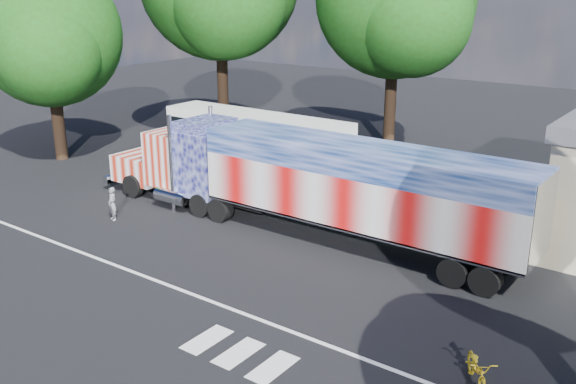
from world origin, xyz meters
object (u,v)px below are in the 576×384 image
Objects in this scene: semi_truck at (306,180)px; bicycle at (478,370)px; tree_w_a at (49,35)px; coach_bus at (256,143)px; woman at (112,204)px.

bicycle is (9.58, -6.20, -1.76)m from semi_truck.
bicycle is at bearing -32.89° from semi_truck.
semi_truck is at bearing 113.64° from bicycle.
tree_w_a is (-27.68, 7.38, 6.59)m from bicycle.
semi_truck is 18.77m from tree_w_a.
coach_bus is 0.99× the size of tree_w_a.
coach_bus is at bearing 141.55° from semi_truck.
woman is 0.78× the size of bicycle.
bicycle is (16.74, -11.88, -1.18)m from coach_bus.
semi_truck reaches higher than coach_bus.
semi_truck reaches higher than woman.
coach_bus is at bearing 22.37° from tree_w_a.
coach_bus reaches higher than woman.
woman is at bearing 138.23° from bicycle.
coach_bus is at bearing 102.91° from woman.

